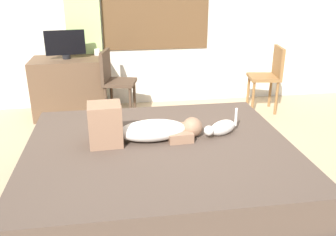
% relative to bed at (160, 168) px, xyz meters
% --- Properties ---
extents(ground_plane, '(16.00, 16.00, 0.00)m').
position_rel_bed_xyz_m(ground_plane, '(0.08, 0.01, -0.21)').
color(ground_plane, tan).
extents(bed, '(2.20, 1.89, 0.43)m').
position_rel_bed_xyz_m(bed, '(0.00, 0.00, 0.00)').
color(bed, '#38383D').
rests_on(bed, ground).
extents(person_lying, '(0.94, 0.30, 0.34)m').
position_rel_bed_xyz_m(person_lying, '(-0.14, 0.10, 0.33)').
color(person_lying, silver).
rests_on(person_lying, bed).
extents(cat, '(0.33, 0.21, 0.21)m').
position_rel_bed_xyz_m(cat, '(0.54, 0.11, 0.28)').
color(cat, silver).
rests_on(cat, bed).
extents(desk, '(0.90, 0.56, 0.74)m').
position_rel_bed_xyz_m(desk, '(-0.90, 1.97, 0.16)').
color(desk, brown).
rests_on(desk, ground).
extents(tv_monitor, '(0.48, 0.10, 0.35)m').
position_rel_bed_xyz_m(tv_monitor, '(-0.90, 1.97, 0.71)').
color(tv_monitor, black).
rests_on(tv_monitor, desk).
extents(cup, '(0.08, 0.08, 0.08)m').
position_rel_bed_xyz_m(cup, '(-0.53, 2.14, 0.57)').
color(cup, white).
rests_on(cup, desk).
extents(chair_by_desk, '(0.46, 0.46, 0.86)m').
position_rel_bed_xyz_m(chair_by_desk, '(-0.34, 1.79, 0.30)').
color(chair_by_desk, '#4C3828').
rests_on(chair_by_desk, ground).
extents(chair_spare, '(0.43, 0.43, 0.86)m').
position_rel_bed_xyz_m(chair_spare, '(1.68, 1.73, 0.30)').
color(chair_spare, brown).
rests_on(chair_spare, ground).
extents(curtain_left, '(0.44, 0.06, 2.47)m').
position_rel_bed_xyz_m(curtain_left, '(-0.68, 2.25, 1.03)').
color(curtain_left, '#ADCC75').
rests_on(curtain_left, ground).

